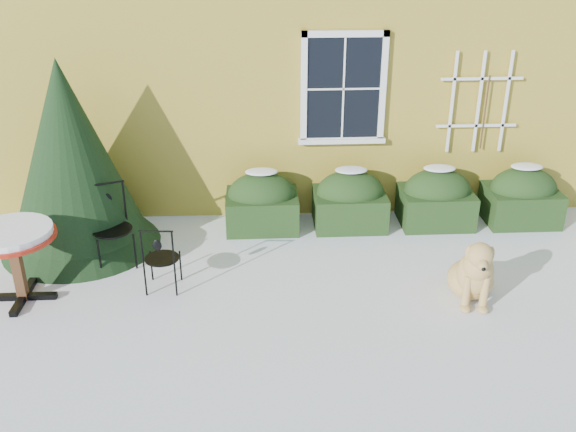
{
  "coord_description": "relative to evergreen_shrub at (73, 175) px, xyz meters",
  "views": [
    {
      "loc": [
        -0.38,
        -6.07,
        4.24
      ],
      "look_at": [
        0.0,
        1.0,
        0.9
      ],
      "focal_mm": 40.0,
      "sensor_mm": 36.0,
      "label": 1
    }
  ],
  "objects": [
    {
      "name": "evergreen_shrub",
      "position": [
        0.0,
        0.0,
        0.0
      ],
      "size": [
        2.17,
        2.17,
        2.63
      ],
      "rotation": [
        0.0,
        0.0,
        -0.21
      ],
      "color": "black",
      "rests_on": "ground"
    },
    {
      "name": "hedge_row",
      "position": [
        4.5,
        0.44,
        -0.66
      ],
      "size": [
        4.95,
        0.8,
        0.91
      ],
      "color": "black",
      "rests_on": "ground"
    },
    {
      "name": "ground",
      "position": [
        2.85,
        -2.11,
        -1.06
      ],
      "size": [
        80.0,
        80.0,
        0.0
      ],
      "primitive_type": "plane",
      "color": "white",
      "rests_on": "ground"
    },
    {
      "name": "bistro_table",
      "position": [
        -0.39,
        -1.4,
        -0.27
      ],
      "size": [
        1.02,
        1.02,
        0.95
      ],
      "rotation": [
        0.0,
        0.0,
        -0.05
      ],
      "color": "black",
      "rests_on": "ground"
    },
    {
      "name": "dog",
      "position": [
        5.03,
        -1.71,
        -0.7
      ],
      "size": [
        0.65,
        0.97,
        0.89
      ],
      "rotation": [
        0.0,
        0.0,
        -0.15
      ],
      "color": "tan",
      "rests_on": "ground"
    },
    {
      "name": "patio_chair_far",
      "position": [
        0.56,
        -0.54,
        -0.52
      ],
      "size": [
        0.62,
        0.61,
        1.09
      ],
      "rotation": [
        0.0,
        0.0,
        0.35
      ],
      "color": "black",
      "rests_on": "ground"
    },
    {
      "name": "patio_chair_near",
      "position": [
        1.29,
        -1.26,
        -0.61
      ],
      "size": [
        0.43,
        0.43,
        0.89
      ],
      "rotation": [
        0.0,
        0.0,
        3.08
      ],
      "color": "black",
      "rests_on": "ground"
    }
  ]
}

